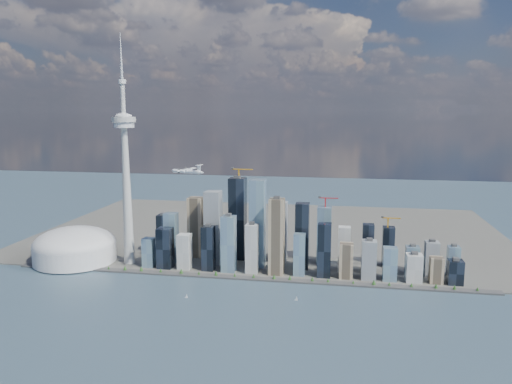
% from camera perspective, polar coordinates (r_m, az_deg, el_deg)
% --- Properties ---
extents(ground, '(4000.00, 4000.00, 0.00)m').
position_cam_1_polar(ground, '(918.41, -4.63, -14.93)').
color(ground, '#354B5D').
rests_on(ground, ground).
extents(seawall, '(1100.00, 22.00, 4.00)m').
position_cam_1_polar(seawall, '(1144.16, -1.45, -9.80)').
color(seawall, '#383838').
rests_on(seawall, ground).
extents(land, '(1400.00, 900.00, 3.00)m').
position_cam_1_polar(land, '(1570.14, 1.81, -4.50)').
color(land, '#4C4C47').
rests_on(land, ground).
extents(shoreline_trees, '(960.53, 7.20, 8.80)m').
position_cam_1_polar(shoreline_trees, '(1141.96, -1.45, -9.47)').
color(shoreline_trees, '#3F2D1E').
rests_on(shoreline_trees, seawall).
extents(skyscraper_cluster, '(736.00, 142.00, 233.13)m').
position_cam_1_polar(skyscraper_cluster, '(1196.24, 2.18, -5.45)').
color(skyscraper_cluster, black).
rests_on(skyscraper_cluster, land).
extents(needle_tower, '(56.00, 56.00, 550.50)m').
position_cam_1_polar(needle_tower, '(1240.15, -14.66, 2.50)').
color(needle_tower, '#ADADA8').
rests_on(needle_tower, land).
extents(dome_stadium, '(200.00, 200.00, 86.00)m').
position_cam_1_polar(dome_stadium, '(1331.77, -20.00, -5.92)').
color(dome_stadium, silver).
rests_on(dome_stadium, land).
extents(airplane, '(79.34, 70.80, 19.66)m').
position_cam_1_polar(airplane, '(1065.98, -7.88, 2.38)').
color(airplane, white).
rests_on(airplane, ground).
extents(sailboat_west, '(6.65, 2.26, 9.20)m').
position_cam_1_polar(sailboat_west, '(1045.19, -7.95, -11.73)').
color(sailboat_west, white).
rests_on(sailboat_west, ground).
extents(sailboat_east, '(7.43, 3.09, 10.27)m').
position_cam_1_polar(sailboat_east, '(1024.88, 4.63, -12.08)').
color(sailboat_east, white).
rests_on(sailboat_east, ground).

